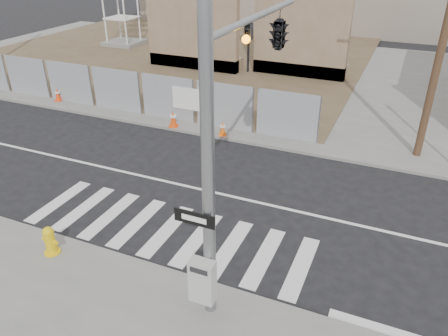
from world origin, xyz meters
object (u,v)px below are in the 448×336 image
at_px(signal_pole, 258,76).
at_px(traffic_cone_b, 58,94).
at_px(traffic_cone_d, 223,128).
at_px(traffic_cone_c, 173,119).
at_px(fire_hydrant, 50,240).

distance_m(signal_pole, traffic_cone_b, 15.46).
xyz_separation_m(traffic_cone_b, traffic_cone_d, (9.48, -0.66, -0.02)).
distance_m(signal_pole, traffic_cone_d, 8.46).
bearing_deg(traffic_cone_b, traffic_cone_c, -5.34).
bearing_deg(fire_hydrant, signal_pole, 48.37).
distance_m(signal_pole, traffic_cone_c, 9.69).
height_order(fire_hydrant, traffic_cone_b, fire_hydrant).
height_order(traffic_cone_b, traffic_cone_d, traffic_cone_b).
distance_m(fire_hydrant, traffic_cone_c, 9.01).
bearing_deg(traffic_cone_c, signal_pole, -46.16).
bearing_deg(traffic_cone_d, signal_pole, -59.83).
relative_size(traffic_cone_c, traffic_cone_d, 1.21).
relative_size(fire_hydrant, traffic_cone_d, 1.31).
distance_m(fire_hydrant, traffic_cone_b, 12.74).
relative_size(signal_pole, fire_hydrant, 8.60).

